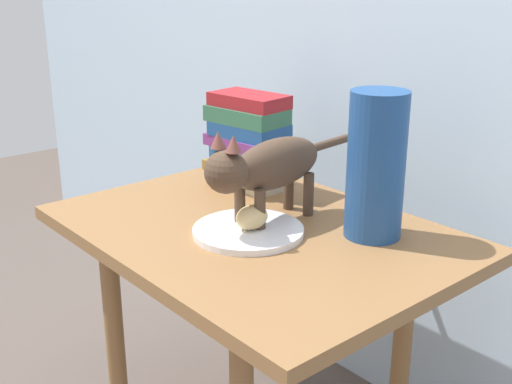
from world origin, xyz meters
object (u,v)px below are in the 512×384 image
Objects in this scene: bread_roll at (252,217)px; cat at (268,166)px; green_vase at (376,166)px; plate at (248,231)px; book_stack at (248,142)px; side_table at (256,258)px.

bread_roll is 0.12m from cat.
green_vase reaches higher than cat.
book_stack is at bearing 140.14° from plate.
bread_roll is at bearing -69.72° from cat.
side_table is at bearing 128.07° from bread_roll.
plate is 0.50× the size of cat.
plate is at bearing -131.96° from green_vase.
book_stack is at bearing 143.62° from side_table.
side_table is 0.12m from bread_roll.
book_stack is at bearing 149.18° from cat.
plate is 0.34m from book_stack.
bread_roll is 0.33× the size of book_stack.
green_vase is (0.42, -0.01, 0.04)m from book_stack.
plate is 0.98× the size of book_stack.
green_vase is (0.19, 0.13, 0.02)m from cat.
book_stack reaches higher than side_table.
side_table is 3.63× the size of book_stack.
side_table is 0.34m from green_vase.
side_table is at bearing -97.07° from cat.
green_vase is at bearing -1.56° from book_stack.
cat is at bearing 104.21° from plate.
plate is (0.02, -0.04, 0.08)m from side_table.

